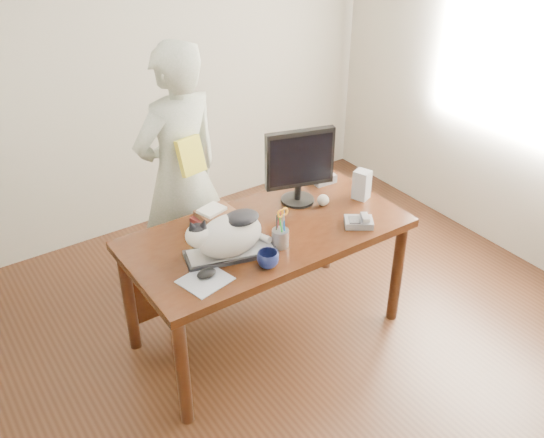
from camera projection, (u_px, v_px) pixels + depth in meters
The scene contains 16 objects.
room at pixel (342, 176), 2.69m from camera, with size 4.50×4.50×4.50m.
desk at pixel (260, 246), 3.56m from camera, with size 1.60×0.80×0.75m.
keyboard at pixel (231, 253), 3.21m from camera, with size 0.51×0.31×0.03m.
cat at pixel (227, 234), 3.14m from camera, with size 0.47×0.32×0.27m.
monitor at pixel (300, 163), 3.56m from camera, with size 0.41×0.25×0.47m.
pen_cup at pixel (280, 236), 3.26m from camera, with size 0.10×0.10×0.23m.
mousepad at pixel (205, 280), 3.02m from camera, with size 0.27×0.25×0.01m.
mouse at pixel (206, 273), 3.04m from camera, with size 0.12×0.09×0.04m.
coffee_mug at pixel (268, 259), 3.10m from camera, with size 0.11×0.11×0.09m, color #0D1337.
phone at pixel (359, 222), 3.46m from camera, with size 0.20×0.19×0.07m.
speaker at pixel (362, 185), 3.70m from camera, with size 0.11×0.12×0.18m.
baseball at pixel (323, 200), 3.65m from camera, with size 0.07×0.07×0.07m.
book_stack at pixel (214, 215), 3.50m from camera, with size 0.25×0.21×0.08m.
calculator at pixel (319, 176), 3.94m from camera, with size 0.15×0.20×0.06m.
person at pixel (180, 175), 3.79m from camera, with size 0.62×0.41×1.70m, color silver.
held_book at pixel (191, 156), 3.56m from camera, with size 0.18×0.12×0.22m.
Camera 1 is at (-1.60, -1.80, 2.59)m, focal length 40.00 mm.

